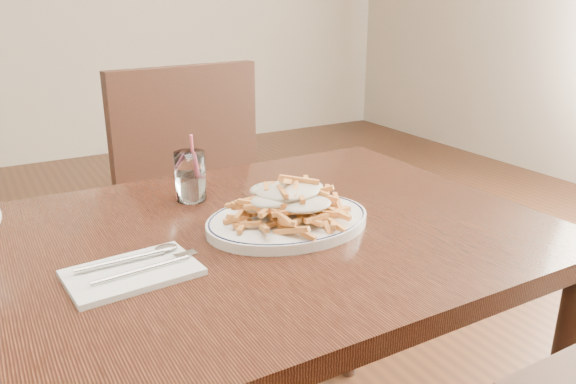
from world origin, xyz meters
TOP-DOWN VIEW (x-y plane):
  - table at (0.00, 0.00)m, footprint 1.20×0.80m
  - chair_far at (0.14, 0.77)m, footprint 0.49×0.49m
  - fries_plate at (0.11, -0.02)m, footprint 0.38×0.35m
  - loaded_fries at (0.11, -0.02)m, footprint 0.27×0.23m
  - napkin at (-0.21, -0.07)m, footprint 0.21×0.15m
  - cutlery at (-0.21, -0.07)m, footprint 0.20×0.08m
  - water_glass at (0.00, 0.21)m, footprint 0.07×0.07m

SIDE VIEW (x-z plane):
  - chair_far at x=0.14m, z-range 0.07..1.05m
  - table at x=0.00m, z-range 0.30..1.05m
  - napkin at x=-0.21m, z-range 0.75..0.76m
  - fries_plate at x=0.11m, z-range 0.75..0.77m
  - cutlery at x=-0.21m, z-range 0.76..0.77m
  - water_glass at x=0.00m, z-range 0.72..0.87m
  - loaded_fries at x=0.11m, z-range 0.77..0.85m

